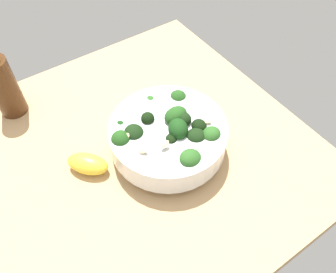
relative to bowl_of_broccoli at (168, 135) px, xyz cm
name	(u,v)px	position (x,y,z in cm)	size (l,w,h in cm)	color
ground_plane	(138,155)	(3.76, 5.07, -6.96)	(66.85, 66.85, 4.78)	tan
bowl_of_broccoli	(168,135)	(0.00, 0.00, 0.00)	(22.84, 22.92, 10.30)	white
lemon_wedge	(88,164)	(4.66, 15.52, -2.73)	(8.17, 4.32, 3.68)	yellow
bottle_tall	(3,86)	(28.38, 22.20, 2.61)	(5.74, 5.74, 15.21)	#472814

